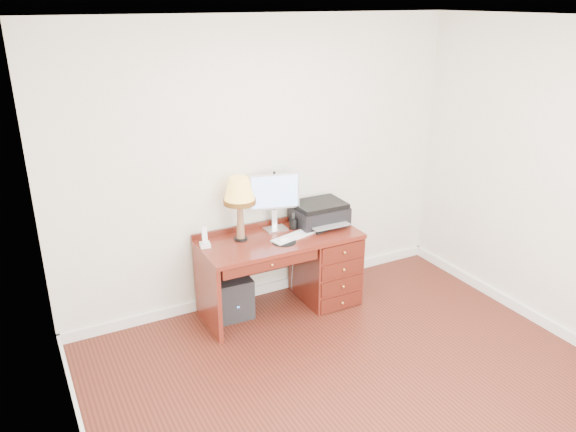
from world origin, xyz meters
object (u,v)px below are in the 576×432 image
desk (309,262)px  monitor (274,195)px  phone (205,241)px  printer (319,213)px  leg_lamp (239,195)px  equipment_box (232,296)px  chair (318,253)px

desk → monitor: (-0.28, 0.20, 0.68)m
desk → phone: size_ratio=8.00×
printer → leg_lamp: (-0.83, -0.01, 0.33)m
desk → phone: 1.09m
leg_lamp → phone: leg_lamp is taller
monitor → equipment_box: monitor is taller
printer → chair: bearing=-120.3°
chair → equipment_box: size_ratio=1.99×
equipment_box → phone: bearing=179.1°
desk → monitor: 0.76m
monitor → leg_lamp: leg_lamp is taller
chair → monitor: bearing=143.2°
equipment_box → chair: bearing=-1.1°
leg_lamp → printer: bearing=0.5°
leg_lamp → chair: leg_lamp is taller
monitor → equipment_box: bearing=-153.8°
monitor → leg_lamp: (-0.39, -0.10, 0.09)m
printer → equipment_box: (-0.95, -0.02, -0.66)m
phone → equipment_box: 0.65m
equipment_box → monitor: bearing=14.6°
desk → phone: bearing=173.8°
leg_lamp → equipment_box: leg_lamp is taller
monitor → chair: 0.76m
phone → chair: bearing=5.8°
leg_lamp → phone: 0.51m
desk → printer: printer is taller
equipment_box → desk: bearing=-4.3°
phone → equipment_box: size_ratio=0.48×
desk → chair: size_ratio=1.92×
desk → leg_lamp: bearing=171.1°
monitor → equipment_box: size_ratio=1.39×
equipment_box → printer: bearing=3.7°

